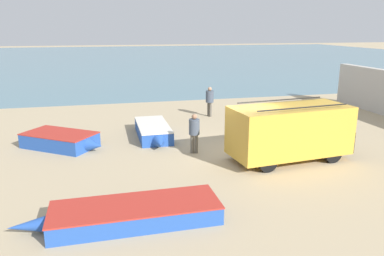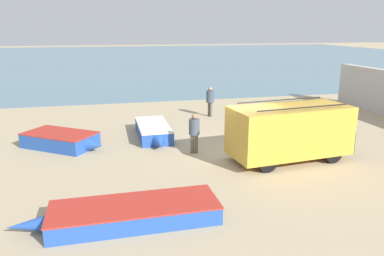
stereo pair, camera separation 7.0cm
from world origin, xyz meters
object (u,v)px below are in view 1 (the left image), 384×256
object	(u,v)px
fishing_rowboat_0	(62,140)
fishing_rowboat_3	(153,131)
fishing_rowboat_1	(292,120)
fisherman_1	(194,130)
fishing_rowboat_2	(131,213)
parked_van	(290,131)
fisherman_0	(210,99)

from	to	relation	value
fishing_rowboat_0	fishing_rowboat_3	bearing A→B (deg)	43.97
fishing_rowboat_1	fisherman_1	bearing A→B (deg)	-55.80
fishing_rowboat_2	fisherman_1	bearing A→B (deg)	-120.99
fisherman_1	fishing_rowboat_0	bearing A→B (deg)	-96.81
parked_van	fishing_rowboat_2	bearing A→B (deg)	-157.66
fishing_rowboat_2	fishing_rowboat_3	xyz separation A→B (m)	(1.68, 7.87, 0.05)
parked_van	fisherman_1	xyz separation A→B (m)	(-3.46, 1.65, -0.19)
fishing_rowboat_2	fishing_rowboat_3	distance (m)	8.04
fishing_rowboat_1	fishing_rowboat_2	bearing A→B (deg)	-41.23
fishing_rowboat_1	fisherman_0	size ratio (longest dim) A/B	3.10
fisherman_1	parked_van	bearing A→B (deg)	78.58
fisherman_0	fisherman_1	size ratio (longest dim) A/B	1.04
parked_van	fisherman_0	bearing A→B (deg)	90.95
fisherman_0	fisherman_1	world-z (taller)	fisherman_0
fisherman_0	fishing_rowboat_3	bearing A→B (deg)	18.16
parked_van	fisherman_1	world-z (taller)	parked_van
fishing_rowboat_2	fisherman_0	world-z (taller)	fisherman_0
fishing_rowboat_1	parked_van	bearing A→B (deg)	-23.02
fishing_rowboat_0	fishing_rowboat_2	size ratio (longest dim) A/B	0.67
fishing_rowboat_3	fishing_rowboat_0	bearing A→B (deg)	-81.80
fishing_rowboat_0	fishing_rowboat_1	distance (m)	11.76
fishing_rowboat_0	fisherman_1	size ratio (longest dim) A/B	2.21
fishing_rowboat_1	fishing_rowboat_3	xyz separation A→B (m)	(-7.60, -0.64, 0.05)
fishing_rowboat_1	fisherman_1	size ratio (longest dim) A/B	3.24
fisherman_0	fishing_rowboat_2	bearing A→B (deg)	39.33
fishing_rowboat_1	fisherman_0	world-z (taller)	fisherman_0
parked_van	fisherman_0	size ratio (longest dim) A/B	2.83
fishing_rowboat_2	fishing_rowboat_1	bearing A→B (deg)	-138.19
fishing_rowboat_3	fisherman_1	xyz separation A→B (m)	(1.35, -2.67, 0.69)
parked_van	fisherman_0	world-z (taller)	parked_van
parked_van	fishing_rowboat_3	size ratio (longest dim) A/B	1.17
fishing_rowboat_0	fisherman_0	distance (m)	8.97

